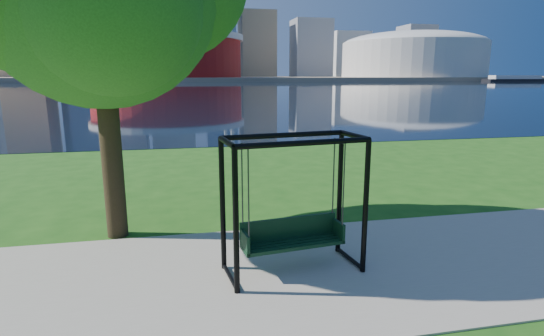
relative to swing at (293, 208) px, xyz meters
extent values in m
plane|color=#1E5114|center=(-0.03, 0.43, -1.07)|extent=(900.00, 900.00, 0.00)
cube|color=#9E937F|center=(-0.03, -0.07, -1.06)|extent=(120.00, 4.00, 0.03)
cube|color=black|center=(-0.03, 102.43, -1.06)|extent=(900.00, 180.00, 0.02)
cube|color=#937F60|center=(-0.03, 306.43, -0.07)|extent=(900.00, 228.00, 2.00)
cylinder|color=maroon|center=(-10.03, 235.43, 11.93)|extent=(80.00, 80.00, 22.00)
cylinder|color=silver|center=(-10.03, 235.43, 21.43)|extent=(83.00, 83.00, 3.00)
cylinder|color=silver|center=(22.88, 254.43, 16.93)|extent=(2.00, 2.00, 32.00)
cylinder|color=silver|center=(-42.94, 254.43, 16.93)|extent=(2.00, 2.00, 32.00)
cylinder|color=silver|center=(-42.94, 216.43, 16.93)|extent=(2.00, 2.00, 32.00)
cylinder|color=silver|center=(22.88, 216.43, 16.93)|extent=(2.00, 2.00, 32.00)
cylinder|color=beige|center=(134.97, 235.43, 10.93)|extent=(84.00, 84.00, 20.00)
ellipsoid|color=beige|center=(134.97, 235.43, 19.93)|extent=(84.00, 84.00, 15.12)
cube|color=#998466|center=(-100.03, 300.43, 44.93)|extent=(26.00, 26.00, 88.00)
cube|color=slate|center=(-70.03, 325.43, 48.43)|extent=(30.00, 24.00, 95.00)
cube|color=gray|center=(-40.03, 305.43, 36.93)|extent=(24.00, 24.00, 72.00)
cube|color=silver|center=(-10.03, 335.43, 40.93)|extent=(32.00, 28.00, 80.00)
cube|color=slate|center=(24.97, 310.43, 29.93)|extent=(22.00, 22.00, 58.00)
cube|color=#998466|center=(54.97, 325.43, 24.93)|extent=(26.00, 26.00, 48.00)
cube|color=gray|center=(94.97, 315.43, 21.93)|extent=(28.00, 24.00, 42.00)
cube|color=silver|center=(134.97, 340.43, 18.93)|extent=(30.00, 26.00, 36.00)
cube|color=gray|center=(184.97, 320.43, 20.93)|extent=(24.00, 24.00, 40.00)
cube|color=#998466|center=(224.97, 335.43, 16.93)|extent=(26.00, 26.00, 32.00)
cylinder|color=black|center=(-0.98, -0.58, 0.02)|extent=(0.10, 0.10, 2.18)
cylinder|color=black|center=(1.09, -0.31, 0.02)|extent=(0.10, 0.10, 2.18)
cylinder|color=black|center=(-1.09, 0.26, 0.02)|extent=(0.10, 0.10, 2.18)
cylinder|color=black|center=(0.98, 0.53, 0.02)|extent=(0.10, 0.10, 2.18)
cylinder|color=black|center=(0.06, -0.45, 1.11)|extent=(2.08, 0.36, 0.09)
cylinder|color=black|center=(-0.05, 0.40, 1.11)|extent=(2.08, 0.36, 0.09)
cylinder|color=black|center=(-1.03, -0.16, 1.11)|extent=(0.20, 0.86, 0.09)
cylinder|color=black|center=(-1.03, -0.16, -1.00)|extent=(0.18, 0.85, 0.07)
cylinder|color=black|center=(1.04, 0.11, 1.11)|extent=(0.20, 0.86, 0.09)
cylinder|color=black|center=(1.04, 0.11, -1.00)|extent=(0.18, 0.85, 0.07)
cube|color=black|center=(0.00, -0.03, -0.60)|extent=(1.70, 0.64, 0.06)
cube|color=black|center=(-0.02, 0.16, -0.39)|extent=(1.65, 0.26, 0.36)
cube|color=black|center=(-0.79, -0.13, -0.47)|extent=(0.10, 0.43, 0.32)
cube|color=black|center=(0.80, 0.08, -0.47)|extent=(0.10, 0.43, 0.32)
cylinder|color=#34343A|center=(-0.75, -0.30, 0.37)|extent=(0.03, 0.03, 1.37)
cylinder|color=#34343A|center=(0.80, -0.10, 0.37)|extent=(0.03, 0.03, 1.37)
cylinder|color=#34343A|center=(-0.79, 0.05, 0.37)|extent=(0.03, 0.03, 1.37)
cylinder|color=#34343A|center=(0.76, 0.25, 0.37)|extent=(0.03, 0.03, 1.37)
cylinder|color=black|center=(-3.02, 2.21, 0.89)|extent=(0.39, 0.39, 3.94)
sphere|color=#275E1B|center=(-2.66, 1.22, 3.13)|extent=(2.86, 2.86, 2.86)
cube|color=black|center=(160.31, 180.39, -0.45)|extent=(30.77, 11.42, 1.20)
cube|color=silver|center=(160.31, 180.39, 1.05)|extent=(24.63, 9.23, 1.80)
camera|label=1|loc=(-1.62, -6.22, 2.05)|focal=28.00mm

